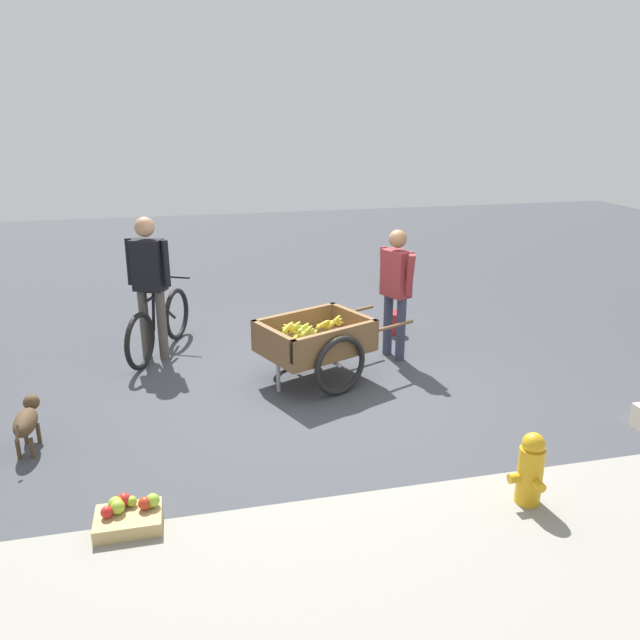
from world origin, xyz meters
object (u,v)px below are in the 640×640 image
(bicycle, at_px, (159,325))
(cyclist_person, at_px, (149,275))
(vendor_person, at_px, (396,283))
(fruit_cart, at_px, (315,343))
(dog, at_px, (27,420))
(plastic_bucket, at_px, (393,323))
(mixed_fruit_crate, at_px, (129,524))
(fire_hydrant, at_px, (529,476))

(bicycle, distance_m, cyclist_person, 0.67)
(vendor_person, bearing_deg, cyclist_person, -12.86)
(fruit_cart, relative_size, dog, 2.69)
(cyclist_person, bearing_deg, plastic_bucket, -177.12)
(fruit_cart, relative_size, mixed_fruit_crate, 4.13)
(vendor_person, relative_size, dog, 2.26)
(fruit_cart, height_order, vendor_person, vendor_person)
(bicycle, height_order, fire_hydrant, bicycle)
(vendor_person, distance_m, plastic_bucket, 1.12)
(fruit_cart, distance_m, dog, 2.86)
(dog, height_order, plastic_bucket, dog)
(plastic_bucket, xyz_separation_m, mixed_fruit_crate, (3.14, 3.56, -0.01))
(cyclist_person, distance_m, fire_hydrant, 4.66)
(fruit_cart, distance_m, vendor_person, 1.24)
(cyclist_person, distance_m, dog, 2.30)
(fruit_cart, xyz_separation_m, fire_hydrant, (-0.96, 2.68, -0.10))
(cyclist_person, relative_size, dog, 2.48)
(cyclist_person, bearing_deg, bicycle, -114.45)
(bicycle, relative_size, dog, 2.28)
(cyclist_person, height_order, plastic_bucket, cyclist_person)
(fruit_cart, distance_m, bicycle, 2.04)
(bicycle, xyz_separation_m, cyclist_person, (0.06, 0.14, 0.65))
(plastic_bucket, relative_size, mixed_fruit_crate, 0.65)
(fire_hydrant, distance_m, plastic_bucket, 3.94)
(fruit_cart, bearing_deg, cyclist_person, -32.57)
(vendor_person, bearing_deg, bicycle, -15.91)
(fire_hydrant, bearing_deg, dog, -26.48)
(vendor_person, bearing_deg, dog, 18.91)
(vendor_person, relative_size, mixed_fruit_crate, 3.47)
(dog, relative_size, plastic_bucket, 2.34)
(fruit_cart, height_order, mixed_fruit_crate, fruit_cart)
(vendor_person, xyz_separation_m, dog, (3.78, 1.30, -0.64))
(bicycle, xyz_separation_m, fire_hydrant, (-2.60, 3.90, -0.02))
(cyclist_person, bearing_deg, mixed_fruit_crate, 88.12)
(dog, bearing_deg, vendor_person, -161.09)
(fruit_cart, height_order, bicycle, bicycle)
(plastic_bucket, height_order, mixed_fruit_crate, mixed_fruit_crate)
(mixed_fruit_crate, bearing_deg, cyclist_person, -91.88)
(vendor_person, height_order, mixed_fruit_crate, vendor_person)
(fire_hydrant, xyz_separation_m, mixed_fruit_crate, (2.77, -0.36, -0.20))
(bicycle, height_order, plastic_bucket, bicycle)
(plastic_bucket, bearing_deg, fruit_cart, 42.92)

